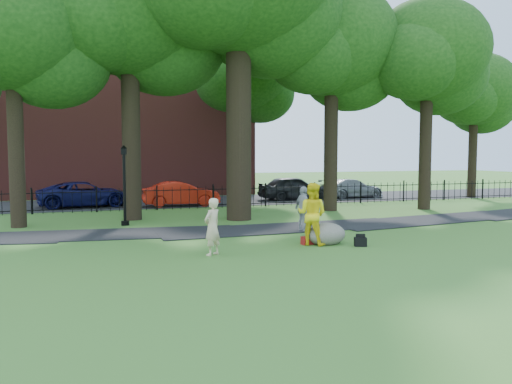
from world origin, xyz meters
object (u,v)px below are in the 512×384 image
object	(u,v)px
man	(312,214)
boulder	(326,232)
lamppost	(124,186)
woman	(212,227)
red_sedan	(181,194)

from	to	relation	value
man	boulder	size ratio (longest dim) A/B	1.55
lamppost	man	bearing A→B (deg)	-37.77
lamppost	woman	bearing A→B (deg)	-62.04
man	red_sedan	distance (m)	13.32
woman	man	bearing A→B (deg)	152.99
man	red_sedan	size ratio (longest dim) A/B	0.47
man	lamppost	distance (m)	8.43
boulder	red_sedan	world-z (taller)	red_sedan
man	red_sedan	world-z (taller)	man
boulder	red_sedan	distance (m)	13.42
man	boulder	bearing A→B (deg)	-136.80
red_sedan	man	bearing A→B (deg)	-170.05
boulder	lamppost	world-z (taller)	lamppost
woman	man	size ratio (longest dim) A/B	0.83
lamppost	red_sedan	xyz separation A→B (m)	(3.44, 6.75, -0.91)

